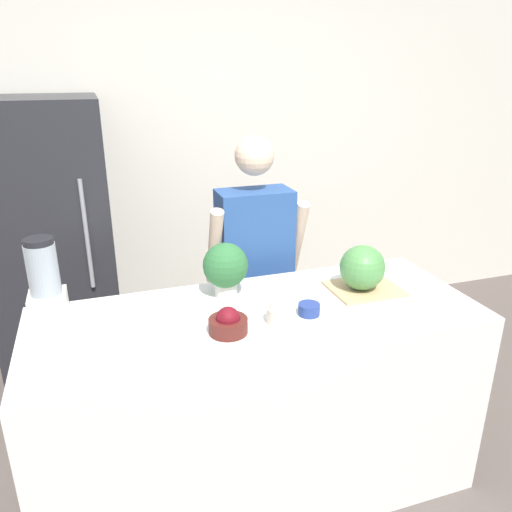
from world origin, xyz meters
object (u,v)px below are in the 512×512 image
at_px(watermelon, 362,268).
at_px(bowl_cherries, 228,323).
at_px(refrigerator, 54,247).
at_px(bowl_small_blue, 309,309).
at_px(bowl_cream, 281,311).
at_px(potted_plant, 225,267).
at_px(person, 255,276).
at_px(blender, 45,284).

distance_m(watermelon, bowl_cherries, 0.73).
xyz_separation_m(refrigerator, bowl_cherries, (0.72, -1.42, 0.08)).
xyz_separation_m(bowl_cherries, bowl_small_blue, (0.37, 0.04, -0.02)).
distance_m(bowl_cream, potted_plant, 0.37).
bearing_deg(person, bowl_small_blue, -89.53).
distance_m(bowl_cream, blender, 0.98).
distance_m(bowl_cherries, bowl_cream, 0.23).
distance_m(watermelon, potted_plant, 0.64).
bearing_deg(potted_plant, bowl_small_blue, -45.93).
xyz_separation_m(person, bowl_small_blue, (0.01, -0.72, 0.14)).
relative_size(refrigerator, bowl_cherries, 11.24).
xyz_separation_m(person, potted_plant, (-0.28, -0.43, 0.25)).
height_order(refrigerator, blender, refrigerator).
distance_m(bowl_small_blue, potted_plant, 0.43).
height_order(bowl_cream, potted_plant, potted_plant).
bearing_deg(refrigerator, watermelon, -41.08).
relative_size(bowl_cherries, potted_plant, 0.62).
height_order(blender, potted_plant, blender).
bearing_deg(potted_plant, blender, 179.44).
xyz_separation_m(bowl_cream, potted_plant, (-0.15, 0.33, 0.09)).
bearing_deg(bowl_cream, refrigerator, 123.92).
relative_size(bowl_cherries, bowl_small_blue, 1.68).
relative_size(refrigerator, bowl_small_blue, 18.85).
xyz_separation_m(bowl_cherries, blender, (-0.68, 0.34, 0.12)).
relative_size(person, bowl_cream, 13.25).
xyz_separation_m(bowl_cherries, bowl_cream, (0.23, 0.01, 0.01)).
bearing_deg(bowl_small_blue, bowl_cherries, -173.85).
distance_m(person, watermelon, 0.71).
distance_m(refrigerator, bowl_cherries, 1.59).
xyz_separation_m(bowl_cherries, potted_plant, (0.08, 0.34, 0.10)).
bearing_deg(blender, bowl_cherries, -26.81).
xyz_separation_m(watermelon, bowl_cream, (-0.47, -0.17, -0.07)).
bearing_deg(blender, bowl_small_blue, -16.14).
bearing_deg(bowl_cream, bowl_cherries, -177.72).
height_order(bowl_cherries, bowl_cream, bowl_cream).
bearing_deg(potted_plant, bowl_cream, -65.79).
height_order(watermelon, blender, blender).
height_order(refrigerator, bowl_cherries, refrigerator).
height_order(bowl_small_blue, potted_plant, potted_plant).
distance_m(person, bowl_small_blue, 0.73).
height_order(refrigerator, person, refrigerator).
distance_m(bowl_cherries, bowl_small_blue, 0.37).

